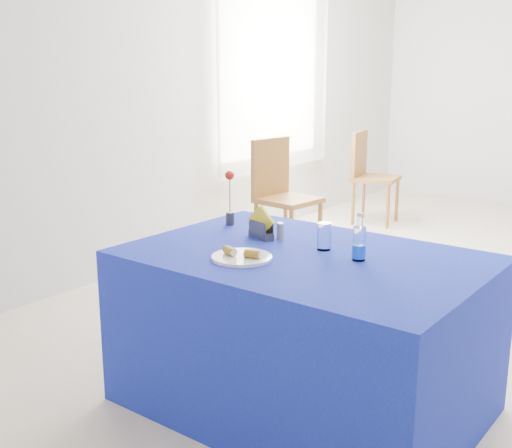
# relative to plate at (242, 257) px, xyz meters

# --- Properties ---
(floor) EXTENTS (7.00, 7.00, 0.00)m
(floor) POSITION_rel_plate_xyz_m (0.42, 2.23, -0.77)
(floor) COLOR beige
(floor) RESTS_ON ground
(room_shell) EXTENTS (7.00, 7.00, 7.00)m
(room_shell) POSITION_rel_plate_xyz_m (0.42, 2.23, 0.98)
(room_shell) COLOR silver
(room_shell) RESTS_ON ground
(window_pane) EXTENTS (0.04, 1.50, 1.60)m
(window_pane) POSITION_rel_plate_xyz_m (-2.05, 3.03, 0.78)
(window_pane) COLOR white
(window_pane) RESTS_ON room_shell
(curtain) EXTENTS (0.04, 1.75, 1.85)m
(curtain) POSITION_rel_plate_xyz_m (-1.98, 3.03, 0.78)
(curtain) COLOR white
(curtain) RESTS_ON room_shell
(plate) EXTENTS (0.27, 0.27, 0.01)m
(plate) POSITION_rel_plate_xyz_m (0.00, 0.00, 0.00)
(plate) COLOR silver
(plate) RESTS_ON blue_table
(drinking_glass) EXTENTS (0.06, 0.06, 0.13)m
(drinking_glass) POSITION_rel_plate_xyz_m (0.21, 0.35, 0.06)
(drinking_glass) COLOR white
(drinking_glass) RESTS_ON blue_table
(salt_shaker) EXTENTS (0.03, 0.03, 0.08)m
(salt_shaker) POSITION_rel_plate_xyz_m (-0.05, 0.37, 0.04)
(salt_shaker) COLOR gray
(salt_shaker) RESTS_ON blue_table
(pepper_shaker) EXTENTS (0.03, 0.03, 0.08)m
(pepper_shaker) POSITION_rel_plate_xyz_m (-0.07, 0.39, 0.04)
(pepper_shaker) COLOR slate
(pepper_shaker) RESTS_ON blue_table
(blue_table) EXTENTS (1.60, 1.10, 0.76)m
(blue_table) POSITION_rel_plate_xyz_m (0.18, 0.24, -0.39)
(blue_table) COLOR navy
(blue_table) RESTS_ON floor
(water_bottle) EXTENTS (0.06, 0.06, 0.21)m
(water_bottle) POSITION_rel_plate_xyz_m (0.42, 0.30, 0.06)
(water_bottle) COLOR white
(water_bottle) RESTS_ON blue_table
(napkin_holder) EXTENTS (0.16, 0.10, 0.17)m
(napkin_holder) POSITION_rel_plate_xyz_m (-0.15, 0.34, 0.04)
(napkin_holder) COLOR #39393E
(napkin_holder) RESTS_ON blue_table
(rose_vase) EXTENTS (0.05, 0.05, 0.30)m
(rose_vase) POSITION_rel_plate_xyz_m (-0.45, 0.47, 0.14)
(rose_vase) COLOR #232328
(rose_vase) RESTS_ON blue_table
(chair_win_a) EXTENTS (0.49, 0.49, 1.01)m
(chair_win_a) POSITION_rel_plate_xyz_m (-1.40, 2.27, -0.18)
(chair_win_a) COLOR #945C2B
(chair_win_a) RESTS_ON floor
(chair_win_b) EXTENTS (0.50, 0.50, 0.96)m
(chair_win_b) POSITION_rel_plate_xyz_m (-1.38, 3.84, -0.21)
(chair_win_b) COLOR #945C2B
(chair_win_b) RESTS_ON floor
(banana_pieces) EXTENTS (0.19, 0.08, 0.04)m
(banana_pieces) POSITION_rel_plate_xyz_m (0.00, -0.01, 0.03)
(banana_pieces) COLOR gold
(banana_pieces) RESTS_ON plate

